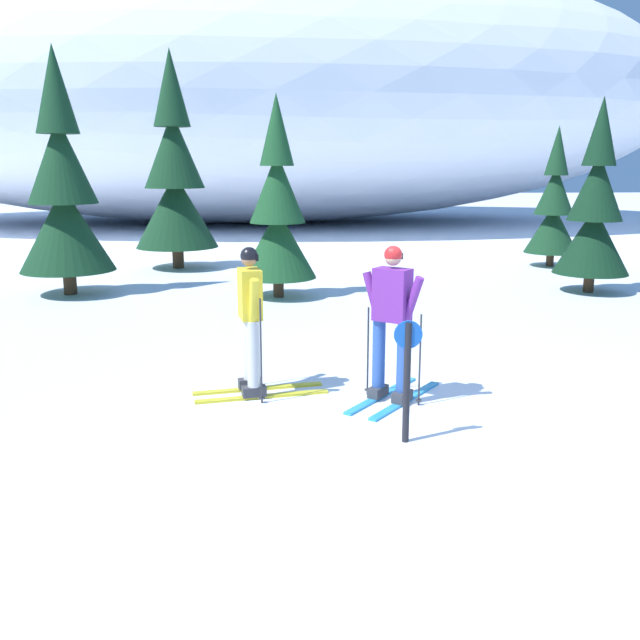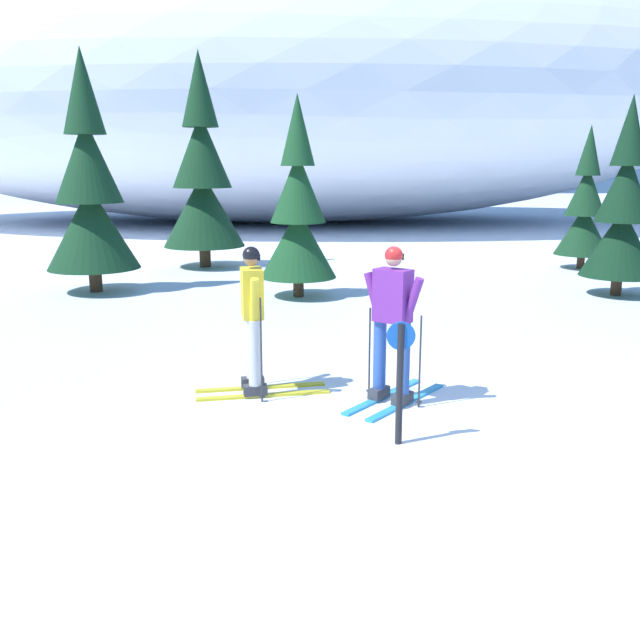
% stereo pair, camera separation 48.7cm
% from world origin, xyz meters
% --- Properties ---
extents(ground_plane, '(120.00, 120.00, 0.00)m').
position_xyz_m(ground_plane, '(0.00, 0.00, 0.00)').
color(ground_plane, white).
extents(skier_purple_jacket, '(1.31, 1.51, 1.83)m').
position_xyz_m(skier_purple_jacket, '(-0.57, 0.54, 0.97)').
color(skier_purple_jacket, '#2893CC').
rests_on(skier_purple_jacket, ground).
extents(skier_yellow_jacket, '(1.65, 0.77, 1.79)m').
position_xyz_m(skier_yellow_jacket, '(-2.19, 0.88, 0.94)').
color(skier_yellow_jacket, gold).
rests_on(skier_yellow_jacket, ground).
extents(pine_tree_far_left, '(1.96, 1.96, 5.08)m').
position_xyz_m(pine_tree_far_left, '(-6.29, 7.80, 2.13)').
color(pine_tree_far_left, '#47301E').
rests_on(pine_tree_far_left, ground).
extents(pine_tree_center_left, '(2.16, 2.16, 5.59)m').
position_xyz_m(pine_tree_center_left, '(-4.51, 11.57, 2.34)').
color(pine_tree_center_left, '#47301E').
rests_on(pine_tree_center_left, ground).
extents(pine_tree_center, '(1.59, 1.59, 4.11)m').
position_xyz_m(pine_tree_center, '(-1.85, 7.21, 1.72)').
color(pine_tree_center, '#47301E').
rests_on(pine_tree_center, ground).
extents(pine_tree_center_right, '(1.58, 1.58, 4.10)m').
position_xyz_m(pine_tree_center_right, '(4.88, 7.36, 1.72)').
color(pine_tree_center_right, '#47301E').
rests_on(pine_tree_center_right, ground).
extents(pine_tree_far_right, '(1.43, 1.43, 3.71)m').
position_xyz_m(pine_tree_far_right, '(5.55, 11.25, 1.55)').
color(pine_tree_far_right, '#47301E').
rests_on(pine_tree_far_right, ground).
extents(snow_ridge_background, '(40.87, 21.78, 11.70)m').
position_xyz_m(snow_ridge_background, '(-3.30, 26.93, 5.85)').
color(snow_ridge_background, white).
rests_on(snow_ridge_background, ground).
extents(trail_marker_post, '(0.28, 0.07, 1.25)m').
position_xyz_m(trail_marker_post, '(-0.62, -0.69, 0.71)').
color(trail_marker_post, black).
rests_on(trail_marker_post, ground).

